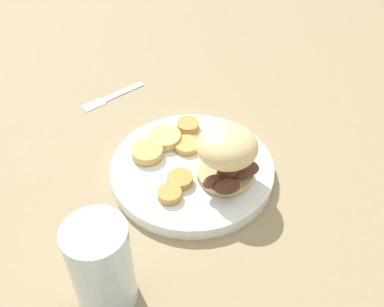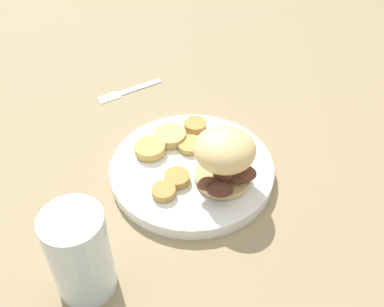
% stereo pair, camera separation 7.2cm
% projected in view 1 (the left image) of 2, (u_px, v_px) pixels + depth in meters
% --- Properties ---
extents(ground_plane, '(4.00, 4.00, 0.00)m').
position_uv_depth(ground_plane, '(192.00, 174.00, 0.76)').
color(ground_plane, '#937F5B').
extents(dinner_plate, '(0.27, 0.27, 0.02)m').
position_uv_depth(dinner_plate, '(192.00, 169.00, 0.75)').
color(dinner_plate, white).
rests_on(dinner_plate, ground_plane).
extents(sandwich, '(0.13, 0.10, 0.09)m').
position_uv_depth(sandwich, '(229.00, 153.00, 0.69)').
color(sandwich, tan).
rests_on(sandwich, dinner_plate).
extents(potato_round_0, '(0.04, 0.04, 0.01)m').
position_uv_depth(potato_round_0, '(187.00, 145.00, 0.77)').
color(potato_round_0, tan).
rests_on(potato_round_0, dinner_plate).
extents(potato_round_1, '(0.04, 0.04, 0.01)m').
position_uv_depth(potato_round_1, '(188.00, 125.00, 0.81)').
color(potato_round_1, '#BC8942').
rests_on(potato_round_1, dinner_plate).
extents(potato_round_2, '(0.05, 0.05, 0.01)m').
position_uv_depth(potato_round_2, '(147.00, 152.00, 0.75)').
color(potato_round_2, tan).
rests_on(potato_round_2, dinner_plate).
extents(potato_round_3, '(0.06, 0.06, 0.01)m').
position_uv_depth(potato_round_3, '(165.00, 138.00, 0.78)').
color(potato_round_3, '#DBB766').
rests_on(potato_round_3, dinner_plate).
extents(potato_round_4, '(0.04, 0.04, 0.01)m').
position_uv_depth(potato_round_4, '(180.00, 179.00, 0.71)').
color(potato_round_4, '#BC8942').
rests_on(potato_round_4, dinner_plate).
extents(potato_round_5, '(0.04, 0.04, 0.01)m').
position_uv_depth(potato_round_5, '(168.00, 193.00, 0.69)').
color(potato_round_5, '#BC8942').
rests_on(potato_round_5, dinner_plate).
extents(fork, '(0.14, 0.08, 0.00)m').
position_uv_depth(fork, '(113.00, 96.00, 0.92)').
color(fork, silver).
rests_on(fork, ground_plane).
extents(drinking_glass, '(0.08, 0.08, 0.14)m').
position_uv_depth(drinking_glass, '(103.00, 267.00, 0.55)').
color(drinking_glass, silver).
rests_on(drinking_glass, ground_plane).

